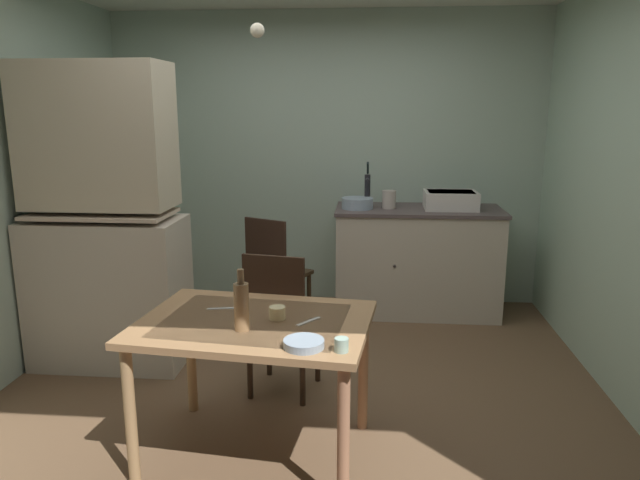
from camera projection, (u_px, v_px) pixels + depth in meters
name	position (u px, v px, depth m)	size (l,w,h in m)	color
ground_plane	(303.00, 387.00, 3.79)	(4.84, 4.84, 0.00)	brown
wall_back	(326.00, 160.00, 5.34)	(3.94, 0.10, 2.60)	#AFC7B4
hutch_cabinet	(105.00, 229.00, 3.97)	(1.03, 0.52, 2.06)	beige
counter_cabinet	(417.00, 261.00, 5.10)	(1.42, 0.64, 0.92)	beige
sink_basin	(450.00, 200.00, 4.95)	(0.44, 0.34, 0.15)	white
hand_pump	(367.00, 187.00, 5.04)	(0.05, 0.27, 0.39)	#232328
mixing_bowl_counter	(357.00, 203.00, 4.98)	(0.27, 0.27, 0.09)	#9EB2C6
stoneware_crock	(389.00, 199.00, 4.99)	(0.12, 0.12, 0.15)	beige
dining_table	(255.00, 337.00, 2.93)	(1.22, 0.94, 0.74)	tan
chair_far_side	(281.00, 320.00, 3.59)	(0.47, 0.47, 0.93)	#352417
chair_by_counter	(275.00, 270.00, 4.68)	(0.54, 0.54, 0.93)	#332414
serving_bowl_wide	(304.00, 344.00, 2.57)	(0.18, 0.18, 0.04)	#9EB2C6
mug_tall	(341.00, 345.00, 2.53)	(0.06, 0.06, 0.06)	#ADD1C1
mug_dark	(277.00, 313.00, 2.92)	(0.08, 0.08, 0.06)	beige
glass_bottle	(241.00, 305.00, 2.75)	(0.07, 0.07, 0.30)	olive
table_knife	(228.00, 308.00, 3.07)	(0.22, 0.02, 0.01)	silver
teaspoon_near_bowl	(309.00, 321.00, 2.88)	(0.16, 0.02, 0.01)	beige
pendant_bulb	(257.00, 30.00, 3.21)	(0.08, 0.08, 0.08)	#F9EFCC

